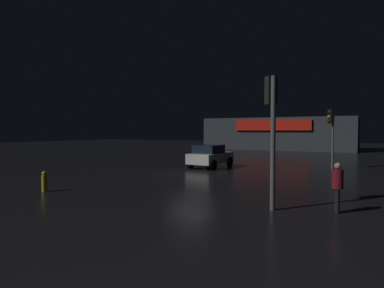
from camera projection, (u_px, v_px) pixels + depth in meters
name	position (u px, v px, depth m)	size (l,w,h in m)	color
ground_plane	(190.00, 174.00, 19.35)	(120.00, 120.00, 0.00)	black
store_building	(281.00, 134.00, 46.30)	(19.52, 9.60, 4.26)	#33383D
traffic_signal_main	(272.00, 118.00, 10.57)	(0.42, 0.42, 4.28)	#595B60
traffic_signal_opposite	(331.00, 126.00, 21.79)	(0.42, 0.42, 3.93)	#595B60
car_near	(210.00, 156.00, 22.86)	(2.12, 3.92, 1.58)	silver
pedestrian	(337.00, 184.00, 10.21)	(0.38, 0.38, 1.56)	black
fire_hydrant	(44.00, 182.00, 13.80)	(0.22, 0.22, 0.85)	gold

